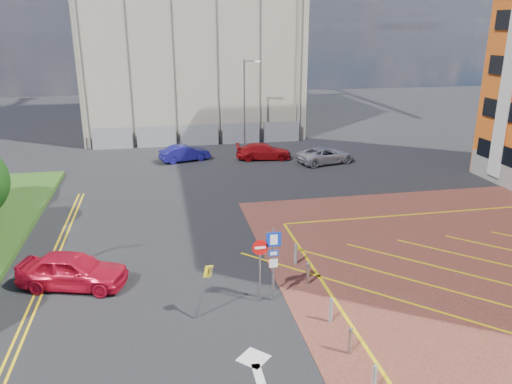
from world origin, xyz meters
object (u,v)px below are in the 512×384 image
object	(u,v)px
warning_sign	(205,285)
car_silver_back	(326,155)
car_red_left	(73,270)
sign_cluster	(268,258)
car_blue_back	(185,153)
lamp_back	(245,101)
car_red_back	(263,151)

from	to	relation	value
warning_sign	car_silver_back	distance (m)	24.41
car_red_left	car_silver_back	xyz separation A→B (m)	(17.40, 17.69, -0.12)
sign_cluster	car_silver_back	distance (m)	22.56
warning_sign	car_red_left	distance (m)	6.49
car_blue_back	car_silver_back	size ratio (longest dim) A/B	0.85
car_blue_back	warning_sign	bearing A→B (deg)	162.54
lamp_back	car_silver_back	distance (m)	9.35
car_silver_back	car_red_left	bearing A→B (deg)	121.40
car_red_left	lamp_back	bearing A→B (deg)	-9.57
warning_sign	car_red_back	distance (m)	24.62
car_blue_back	car_red_back	bearing A→B (deg)	-111.55
car_blue_back	car_red_left	bearing A→B (deg)	147.76
car_blue_back	car_red_back	size ratio (longest dim) A/B	0.88
sign_cluster	car_red_back	bearing A→B (deg)	78.58
lamp_back	car_red_left	size ratio (longest dim) A/B	1.72
lamp_back	car_silver_back	world-z (taller)	lamp_back
warning_sign	lamp_back	bearing A→B (deg)	76.99
lamp_back	sign_cluster	size ratio (longest dim) A/B	2.50
sign_cluster	car_blue_back	world-z (taller)	sign_cluster
sign_cluster	warning_sign	xyz separation A→B (m)	(-2.64, -0.76, -0.52)
warning_sign	car_blue_back	xyz separation A→B (m)	(0.61, 24.17, -0.75)
car_red_left	car_red_back	bearing A→B (deg)	-15.87
lamp_back	car_red_left	bearing A→B (deg)	-116.00
sign_cluster	car_red_left	distance (m)	8.58
warning_sign	car_blue_back	bearing A→B (deg)	88.56
warning_sign	sign_cluster	bearing A→B (deg)	16.08
car_red_back	car_silver_back	world-z (taller)	car_red_back
warning_sign	car_red_left	world-z (taller)	warning_sign
lamp_back	car_blue_back	distance (m)	7.77
car_red_back	car_silver_back	xyz separation A→B (m)	(4.77, -2.28, -0.01)
car_silver_back	warning_sign	bearing A→B (deg)	136.45
car_red_back	car_silver_back	distance (m)	5.29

